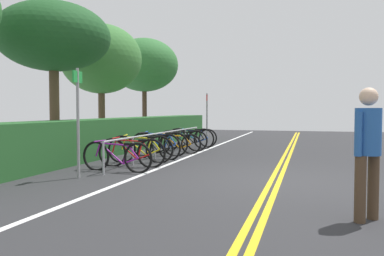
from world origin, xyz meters
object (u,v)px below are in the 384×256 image
(tree_mid, at_px, (53,38))
(bicycle_8, at_px, (194,138))
(bicycle_6, at_px, (183,141))
(pedestrian, at_px, (368,144))
(sign_post_near, at_px, (78,112))
(bicycle_2, at_px, (141,149))
(bicycle_7, at_px, (190,138))
(bicycle_0, at_px, (117,157))
(bicycle_4, at_px, (160,144))
(tree_far_right, at_px, (101,59))
(sign_post_far, at_px, (207,113))
(bicycle_5, at_px, (176,144))
(tree_extra, at_px, (144,65))
(bike_rack, at_px, (164,138))
(bicycle_3, at_px, (155,146))
(bicycle_1, at_px, (132,153))

(tree_mid, bearing_deg, bicycle_8, -35.00)
(bicycle_6, distance_m, pedestrian, 9.01)
(pedestrian, bearing_deg, sign_post_near, 71.78)
(sign_post_near, xyz_separation_m, tree_mid, (3.02, 2.73, 2.19))
(bicycle_2, distance_m, tree_mid, 4.39)
(bicycle_7, xyz_separation_m, pedestrian, (-8.41, -4.86, 0.60))
(bicycle_2, xyz_separation_m, bicycle_6, (3.24, -0.15, -0.01))
(bicycle_0, xyz_separation_m, bicycle_4, (3.15, 0.17, 0.03))
(pedestrian, distance_m, tree_far_right, 12.20)
(sign_post_far, height_order, tree_mid, tree_mid)
(bicycle_5, bearing_deg, tree_extra, 30.68)
(pedestrian, relative_size, tree_mid, 0.37)
(bicycle_8, bearing_deg, bicycle_4, 177.15)
(bicycle_6, relative_size, tree_far_right, 0.36)
(bicycle_8, bearing_deg, bike_rack, 179.08)
(bicycle_3, relative_size, bicycle_7, 0.98)
(bicycle_4, relative_size, tree_extra, 0.34)
(bicycle_3, distance_m, pedestrian, 7.22)
(bicycle_3, height_order, bicycle_7, bicycle_7)
(bike_rack, xyz_separation_m, bicycle_7, (2.45, -0.13, -0.19))
(bicycle_2, distance_m, bicycle_3, 0.89)
(bicycle_5, distance_m, sign_post_far, 3.88)
(bike_rack, distance_m, bicycle_6, 1.61)
(bicycle_5, relative_size, tree_far_right, 0.35)
(bicycle_5, height_order, tree_extra, tree_extra)
(bicycle_8, distance_m, tree_mid, 6.25)
(bicycle_0, height_order, bicycle_6, bicycle_6)
(bike_rack, distance_m, bicycle_7, 2.46)
(bicycle_2, bearing_deg, bicycle_1, -172.24)
(bike_rack, height_order, bicycle_3, bicycle_3)
(bicycle_4, relative_size, bicycle_8, 1.00)
(bike_rack, relative_size, bicycle_4, 4.32)
(bike_rack, distance_m, bicycle_3, 0.79)
(bicycle_5, bearing_deg, bicycle_1, 178.74)
(pedestrian, height_order, tree_mid, tree_mid)
(bicycle_0, relative_size, tree_far_right, 0.38)
(bicycle_0, xyz_separation_m, bicycle_1, (0.76, -0.02, 0.01))
(bicycle_2, xyz_separation_m, sign_post_far, (6.17, -0.26, 0.91))
(bike_rack, relative_size, tree_extra, 1.47)
(bicycle_7, distance_m, tree_far_right, 4.72)
(bicycle_6, distance_m, sign_post_near, 5.92)
(bicycle_2, relative_size, sign_post_near, 0.76)
(bicycle_8, height_order, tree_far_right, tree_far_right)
(tree_extra, bearing_deg, sign_post_near, -163.03)
(bicycle_3, distance_m, tree_extra, 9.78)
(bicycle_0, bearing_deg, bicycle_1, -1.29)
(tree_far_right, bearing_deg, bicycle_8, -78.59)
(pedestrian, bearing_deg, bicycle_3, 43.65)
(tree_extra, bearing_deg, sign_post_far, -126.42)
(bicycle_0, relative_size, bicycle_3, 1.05)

